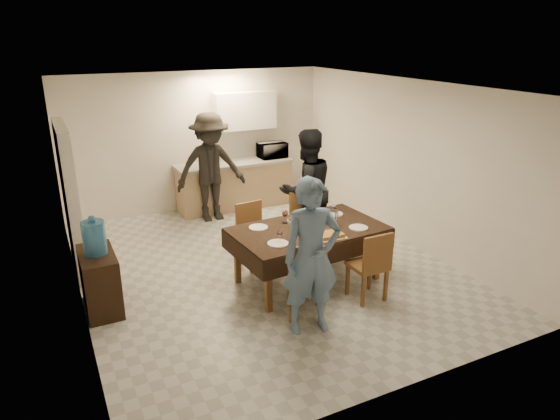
{
  "coord_description": "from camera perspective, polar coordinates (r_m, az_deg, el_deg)",
  "views": [
    {
      "loc": [
        -2.71,
        -6.05,
        3.27
      ],
      "look_at": [
        0.12,
        -0.3,
        0.97
      ],
      "focal_mm": 32.0,
      "sensor_mm": 36.0,
      "label": 1
    }
  ],
  "objects": [
    {
      "name": "person_far",
      "position": [
        7.76,
        3.03,
        2.33
      ],
      "size": [
        0.98,
        0.8,
        1.9
      ],
      "primitive_type": "imported",
      "rotation": [
        0.0,
        0.0,
        3.23
      ],
      "color": "black",
      "rests_on": "floor"
    },
    {
      "name": "wine_bottle",
      "position": [
        6.65,
        2.7,
        -0.64
      ],
      "size": [
        0.08,
        0.08,
        0.34
      ],
      "primitive_type": null,
      "color": "black",
      "rests_on": "dining_table"
    },
    {
      "name": "plate_far_left",
      "position": [
        6.69,
        -2.49,
        -2.0
      ],
      "size": [
        0.26,
        0.26,
        0.01
      ],
      "primitive_type": "cylinder",
      "color": "white",
      "rests_on": "dining_table"
    },
    {
      "name": "chair_near_left",
      "position": [
        5.9,
        3.42,
        -7.14
      ],
      "size": [
        0.59,
        0.61,
        0.54
      ],
      "rotation": [
        0.0,
        0.0,
        -0.42
      ],
      "color": "brown",
      "rests_on": "floor"
    },
    {
      "name": "kitchen_worktop",
      "position": [
        9.63,
        -5.3,
        5.34
      ],
      "size": [
        2.24,
        0.64,
        0.05
      ],
      "primitive_type": "cube",
      "color": "#9D9C98",
      "rests_on": "kitchen_base_cabinet"
    },
    {
      "name": "wall_front",
      "position": [
        4.53,
        13.95,
        -6.67
      ],
      "size": [
        5.0,
        0.02,
        2.6
      ],
      "primitive_type": "cube",
      "color": "white",
      "rests_on": "floor"
    },
    {
      "name": "plate_near_left",
      "position": [
        6.19,
        -0.24,
        -3.84
      ],
      "size": [
        0.26,
        0.26,
        0.02
      ],
      "primitive_type": "cylinder",
      "color": "white",
      "rests_on": "dining_table"
    },
    {
      "name": "stub_partition",
      "position": [
        7.58,
        -22.83,
        1.15
      ],
      "size": [
        0.15,
        1.4,
        2.1
      ],
      "primitive_type": "cube",
      "color": "silver",
      "rests_on": "floor"
    },
    {
      "name": "person_kitchen",
      "position": [
        9.0,
        -7.94,
        4.82
      ],
      "size": [
        1.27,
        0.73,
        1.96
      ],
      "primitive_type": "imported",
      "color": "black",
      "rests_on": "floor"
    },
    {
      "name": "wine_glass_a",
      "position": [
        6.22,
        -0.03,
        -2.95
      ],
      "size": [
        0.08,
        0.08,
        0.17
      ],
      "primitive_type": null,
      "color": "white",
      "rests_on": "dining_table"
    },
    {
      "name": "dining_table",
      "position": [
        6.71,
        3.25,
        -2.35
      ],
      "size": [
        2.08,
        1.31,
        0.78
      ],
      "rotation": [
        0.0,
        0.0,
        0.07
      ],
      "color": "black",
      "rests_on": "floor"
    },
    {
      "name": "savoury_tart",
      "position": [
        6.43,
        5.69,
        -2.85
      ],
      "size": [
        0.4,
        0.31,
        0.05
      ],
      "primitive_type": "cube",
      "rotation": [
        0.0,
        0.0,
        -0.05
      ],
      "color": "gold",
      "rests_on": "dining_table"
    },
    {
      "name": "chair_far_right",
      "position": [
        7.5,
        3.78,
        -1.1
      ],
      "size": [
        0.54,
        0.55,
        0.54
      ],
      "rotation": [
        0.0,
        0.0,
        3.37
      ],
      "color": "brown",
      "rests_on": "floor"
    },
    {
      "name": "wall_right",
      "position": [
        8.22,
        14.16,
        5.29
      ],
      "size": [
        0.02,
        6.0,
        2.6
      ],
      "primitive_type": "cube",
      "color": "white",
      "rests_on": "floor"
    },
    {
      "name": "plate_near_right",
      "position": [
        6.76,
        8.95,
        -2.0
      ],
      "size": [
        0.25,
        0.25,
        0.01
      ],
      "primitive_type": "cylinder",
      "color": "white",
      "rests_on": "dining_table"
    },
    {
      "name": "wall_back",
      "position": [
        9.65,
        -9.43,
        7.71
      ],
      "size": [
        5.0,
        0.02,
        2.6
      ],
      "primitive_type": "cube",
      "color": "white",
      "rests_on": "floor"
    },
    {
      "name": "wall_left",
      "position": [
        6.36,
        -22.98,
        0.1
      ],
      "size": [
        0.02,
        6.0,
        2.6
      ],
      "primitive_type": "cube",
      "color": "white",
      "rests_on": "floor"
    },
    {
      "name": "chair_far_left",
      "position": [
        7.14,
        -2.54,
        -2.47
      ],
      "size": [
        0.47,
        0.47,
        0.51
      ],
      "rotation": [
        0.0,
        0.0,
        3.25
      ],
      "color": "brown",
      "rests_on": "floor"
    },
    {
      "name": "floor",
      "position": [
        7.39,
        -1.88,
        -6.52
      ],
      "size": [
        5.0,
        6.0,
        0.02
      ],
      "primitive_type": "cube",
      "color": "beige",
      "rests_on": "ground"
    },
    {
      "name": "person_near",
      "position": [
        5.56,
        3.63,
        -5.4
      ],
      "size": [
        0.74,
        0.56,
        1.82
      ],
      "primitive_type": "imported",
      "rotation": [
        0.0,
        0.0,
        -0.2
      ],
      "color": "#5D7AA1",
      "rests_on": "floor"
    },
    {
      "name": "chair_near_right",
      "position": [
        6.36,
        10.5,
        -5.61
      ],
      "size": [
        0.43,
        0.43,
        0.51
      ],
      "rotation": [
        0.0,
        0.0,
        0.0
      ],
      "color": "brown",
      "rests_on": "floor"
    },
    {
      "name": "salad_bowl",
      "position": [
        6.97,
        4.69,
        -0.88
      ],
      "size": [
        0.2,
        0.2,
        0.08
      ],
      "primitive_type": "cylinder",
      "color": "white",
      "rests_on": "dining_table"
    },
    {
      "name": "wine_glass_b",
      "position": [
        7.13,
        6.14,
        -0.03
      ],
      "size": [
        0.08,
        0.08,
        0.17
      ],
      "primitive_type": null,
      "color": "white",
      "rests_on": "dining_table"
    },
    {
      "name": "water_jug",
      "position": [
        6.33,
        -20.48,
        -3.0
      ],
      "size": [
        0.27,
        0.27,
        0.41
      ],
      "primitive_type": "cylinder",
      "color": "#3E83C4",
      "rests_on": "console"
    },
    {
      "name": "mushroom_dish",
      "position": [
        6.89,
        1.76,
        -1.21
      ],
      "size": [
        0.22,
        0.22,
        0.04
      ],
      "primitive_type": "cylinder",
      "color": "white",
      "rests_on": "dining_table"
    },
    {
      "name": "water_pitcher",
      "position": [
        6.79,
        6.06,
        -0.89
      ],
      "size": [
        0.14,
        0.14,
        0.21
      ],
      "primitive_type": "cylinder",
      "color": "white",
      "rests_on": "dining_table"
    },
    {
      "name": "kitchen_base_cabinet",
      "position": [
        9.75,
        -5.22,
        2.75
      ],
      "size": [
        2.2,
        0.6,
        0.86
      ],
      "primitive_type": "cube",
      "color": "tan",
      "rests_on": "floor"
    },
    {
      "name": "microwave",
      "position": [
        9.9,
        -0.87,
        6.86
      ],
      "size": [
        0.54,
        0.37,
        0.3
      ],
      "primitive_type": "imported",
      "rotation": [
        0.0,
        0.0,
        3.14
      ],
      "color": "white",
      "rests_on": "kitchen_worktop"
    },
    {
      "name": "plate_far_right",
      "position": [
        7.22,
        6.25,
        -0.43
      ],
      "size": [
        0.24,
        0.24,
        0.01
      ],
      "primitive_type": "cylinder",
      "color": "white",
      "rests_on": "dining_table"
    },
    {
      "name": "ceiling",
      "position": [
        6.66,
        -2.14,
        13.97
      ],
      "size": [
        5.0,
        6.0,
        0.02
      ],
      "primitive_type": "cube",
      "color": "white",
      "rests_on": "wall_back"
    },
    {
      "name": "console",
      "position": [
        6.57,
        -19.87,
        -7.68
      ],
      "size": [
        0.41,
        0.81,
        0.75
      ],
      "primitive_type": "cube",
      "color": "black",
      "rests_on": "floor"
    },
    {
      "name": "upper_cabinet",
      "position": [
        9.68,
        -4.1,
        11.27
      ],
      "size": [
        1.2,
        0.34,
        0.7
      ],
      "primitive_type": "cube",
      "color": "white",
      "rests_on": "wall_back"
    },
    {
      "name": "wine_glass_c",
      "position": [
        6.82,
        0.57,
        -0.75
      ],
      "size": [
        0.09,
        0.09,
        0.19
      ],
      "primitive_type": null,
      "color": "white",
      "rests_on": "dining_table"
    }
  ]
}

